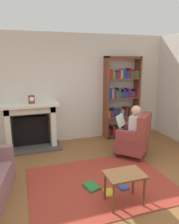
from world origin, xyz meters
TOP-DOWN VIEW (x-y plane):
  - ground at (0.00, 0.00)m, footprint 14.00×14.00m
  - back_wall at (0.00, 2.55)m, footprint 5.60×0.10m
  - area_rug at (0.00, 0.30)m, footprint 2.40×1.80m
  - fireplace at (-1.00, 2.30)m, footprint 1.33×0.64m
  - mantel_clock at (-0.95, 2.20)m, footprint 0.14×0.14m
  - bookshelf at (1.38, 2.33)m, footprint 0.95×0.32m
  - armchair_reading at (1.10, 1.07)m, footprint 0.89×0.89m
  - seated_reader at (1.02, 1.16)m, footprint 0.58×0.58m
  - side_table at (0.14, -0.29)m, footprint 0.56×0.39m
  - scattered_books at (-0.03, 0.13)m, footprint 0.70×0.50m

SIDE VIEW (x-z plane):
  - ground at x=0.00m, z-range 0.00..0.00m
  - area_rug at x=0.00m, z-range 0.00..0.01m
  - scattered_books at x=-0.03m, z-range 0.01..0.05m
  - side_table at x=0.14m, z-range 0.16..0.65m
  - armchair_reading at x=1.10m, z-range -0.06..0.91m
  - fireplace at x=-1.00m, z-range 0.03..1.13m
  - seated_reader at x=1.02m, z-range 0.05..1.19m
  - bookshelf at x=1.38m, z-range -0.03..2.12m
  - mantel_clock at x=-0.95m, z-range 1.10..1.28m
  - back_wall at x=0.00m, z-range 0.00..2.70m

